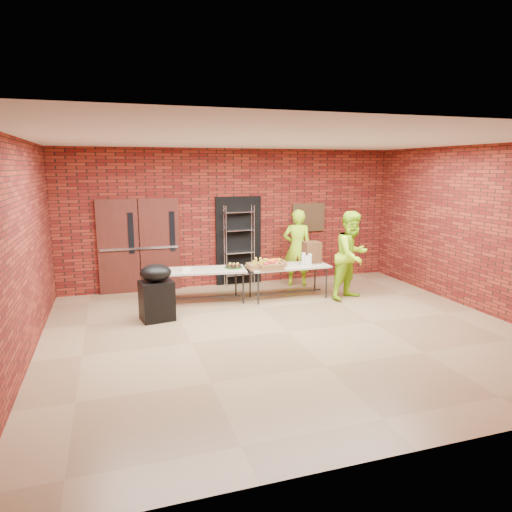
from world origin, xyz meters
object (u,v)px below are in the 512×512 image
(volunteer_man, at_px, (352,255))
(wire_rack, at_px, (239,246))
(table_right, at_px, (288,268))
(covered_grill, at_px, (156,292))
(volunteer_woman, at_px, (297,248))
(coffee_dispenser, at_px, (312,252))
(table_left, at_px, (203,272))

(volunteer_man, bearing_deg, wire_rack, 114.44)
(table_right, bearing_deg, covered_grill, -167.67)
(volunteer_man, bearing_deg, table_right, 137.56)
(volunteer_woman, bearing_deg, volunteer_man, 137.10)
(coffee_dispenser, height_order, volunteer_man, volunteer_man)
(table_left, xyz_separation_m, covered_grill, (-1.02, -0.79, -0.13))
(table_right, height_order, volunteer_man, volunteer_man)
(coffee_dispenser, relative_size, covered_grill, 0.44)
(volunteer_woman, distance_m, volunteer_man, 1.53)
(wire_rack, distance_m, volunteer_woman, 1.37)
(wire_rack, bearing_deg, table_right, -66.33)
(wire_rack, bearing_deg, volunteer_man, -46.23)
(table_left, bearing_deg, volunteer_woman, 25.30)
(volunteer_man, bearing_deg, coffee_dispenser, 116.14)
(table_left, height_order, table_right, table_left)
(table_left, bearing_deg, table_right, 2.65)
(coffee_dispenser, relative_size, volunteer_man, 0.25)
(coffee_dispenser, height_order, covered_grill, coffee_dispenser)
(table_left, relative_size, table_right, 1.05)
(wire_rack, relative_size, table_left, 1.05)
(covered_grill, bearing_deg, coffee_dispenser, 3.17)
(volunteer_woman, bearing_deg, covered_grill, 45.20)
(table_right, height_order, covered_grill, covered_grill)
(coffee_dispenser, xyz_separation_m, volunteer_woman, (-0.01, 0.79, -0.03))
(covered_grill, bearing_deg, volunteer_man, -6.75)
(wire_rack, relative_size, volunteer_woman, 1.05)
(coffee_dispenser, relative_size, volunteer_woman, 0.25)
(wire_rack, height_order, table_right, wire_rack)
(wire_rack, distance_m, covered_grill, 2.95)
(wire_rack, bearing_deg, covered_grill, -140.62)
(table_right, xyz_separation_m, volunteer_man, (1.26, -0.45, 0.29))
(table_left, height_order, covered_grill, covered_grill)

